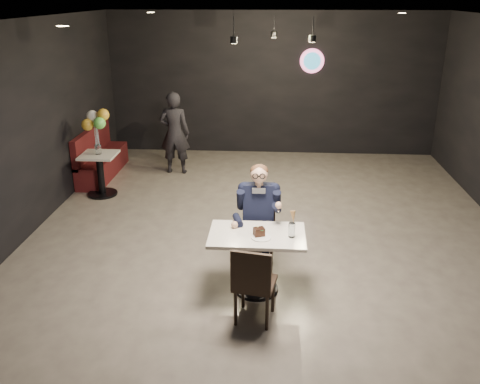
# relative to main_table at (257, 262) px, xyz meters

# --- Properties ---
(floor) EXTENTS (9.00, 9.00, 0.00)m
(floor) POSITION_rel_main_table_xyz_m (0.13, 1.20, -0.38)
(floor) COLOR gray
(floor) RESTS_ON ground
(wall_sign) EXTENTS (0.50, 0.06, 0.50)m
(wall_sign) POSITION_rel_main_table_xyz_m (0.93, 5.67, 1.62)
(wall_sign) COLOR pink
(wall_sign) RESTS_ON floor
(pendant_lights) EXTENTS (1.40, 1.20, 0.36)m
(pendant_lights) POSITION_rel_main_table_xyz_m (0.13, 3.20, 2.51)
(pendant_lights) COLOR black
(pendant_lights) RESTS_ON floor
(main_table) EXTENTS (1.10, 0.70, 0.75)m
(main_table) POSITION_rel_main_table_xyz_m (0.00, 0.00, 0.00)
(main_table) COLOR white
(main_table) RESTS_ON floor
(chair_far) EXTENTS (0.42, 0.46, 0.92)m
(chair_far) POSITION_rel_main_table_xyz_m (-0.00, 0.55, 0.09)
(chair_far) COLOR black
(chair_far) RESTS_ON floor
(chair_near) EXTENTS (0.49, 0.53, 0.92)m
(chair_near) POSITION_rel_main_table_xyz_m (-0.00, -0.56, 0.09)
(chair_near) COLOR black
(chair_near) RESTS_ON floor
(seated_man) EXTENTS (0.60, 0.80, 1.44)m
(seated_man) POSITION_rel_main_table_xyz_m (-0.00, 0.55, 0.34)
(seated_man) COLOR black
(seated_man) RESTS_ON floor
(dessert_plate) EXTENTS (0.22, 0.22, 0.01)m
(dessert_plate) POSITION_rel_main_table_xyz_m (0.05, -0.10, 0.38)
(dessert_plate) COLOR white
(dessert_plate) RESTS_ON main_table
(cake_slice) EXTENTS (0.14, 0.13, 0.08)m
(cake_slice) POSITION_rel_main_table_xyz_m (0.02, -0.06, 0.43)
(cake_slice) COLOR black
(cake_slice) RESTS_ON dessert_plate
(mint_leaf) EXTENTS (0.06, 0.04, 0.01)m
(mint_leaf) POSITION_rel_main_table_xyz_m (0.05, -0.09, 0.47)
(mint_leaf) COLOR green
(mint_leaf) RESTS_ON cake_slice
(sundae_glass) EXTENTS (0.08, 0.08, 0.17)m
(sundae_glass) POSITION_rel_main_table_xyz_m (0.39, -0.05, 0.46)
(sundae_glass) COLOR silver
(sundae_glass) RESTS_ON main_table
(wafer_cone) EXTENTS (0.08, 0.08, 0.13)m
(wafer_cone) POSITION_rel_main_table_xyz_m (0.40, -0.04, 0.62)
(wafer_cone) COLOR tan
(wafer_cone) RESTS_ON sundae_glass
(booth_bench) EXTENTS (0.46, 1.86, 0.93)m
(booth_bench) POSITION_rel_main_table_xyz_m (-3.12, 3.91, 0.09)
(booth_bench) COLOR #450E15
(booth_bench) RESTS_ON floor
(side_table) EXTENTS (0.59, 0.59, 0.74)m
(side_table) POSITION_rel_main_table_xyz_m (-2.82, 2.91, -0.01)
(side_table) COLOR white
(side_table) RESTS_ON floor
(balloon_vase) EXTENTS (0.11, 0.11, 0.16)m
(balloon_vase) POSITION_rel_main_table_xyz_m (-2.82, 2.91, 0.46)
(balloon_vase) COLOR silver
(balloon_vase) RESTS_ON side_table
(balloon_bunch) EXTENTS (0.37, 0.37, 0.61)m
(balloon_bunch) POSITION_rel_main_table_xyz_m (-2.82, 2.91, 0.83)
(balloon_bunch) COLOR gold
(balloon_bunch) RESTS_ON balloon_vase
(passerby) EXTENTS (0.58, 0.39, 1.60)m
(passerby) POSITION_rel_main_table_xyz_m (-1.74, 4.19, 0.42)
(passerby) COLOR black
(passerby) RESTS_ON floor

